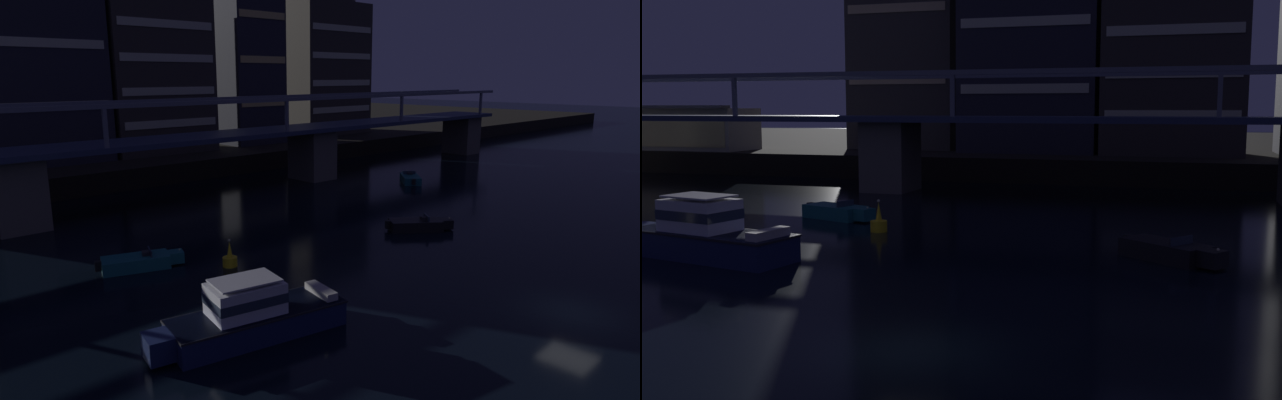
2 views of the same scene
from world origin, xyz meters
The scene contains 9 objects.
ground_plane centered at (0.00, 0.00, 0.00)m, with size 400.00×400.00×0.00m, color black.
far_riverbank centered at (0.00, 83.71, 1.10)m, with size 240.00×80.00×2.20m, color black.
river_bridge centered at (0.00, 35.71, 4.32)m, with size 98.35×6.40×9.38m.
tower_central centered at (5.90, 54.19, 11.79)m, with size 12.85×8.73×19.48m.
waterfront_pavilion centered at (-42.77, 47.62, 4.44)m, with size 12.40×7.40×4.70m.
cabin_cruiser_near_left centered at (-13.14, 8.99, 1.05)m, with size 9.36×4.16×2.79m.
speedboat_mid_center centered at (-12.70, 20.99, 0.41)m, with size 5.13×2.96×1.16m.
speedboat_mid_right centered at (6.65, 14.39, 0.41)m, with size 4.66×4.04×1.16m.
channel_buoy centered at (-8.49, 17.48, 0.48)m, with size 0.90×0.90×1.76m.
Camera 2 is at (7.07, -17.85, 6.62)m, focal length 40.48 mm.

